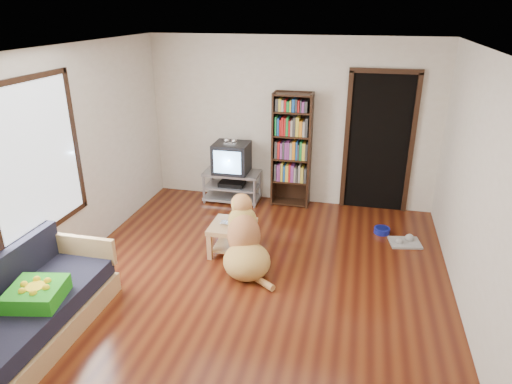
% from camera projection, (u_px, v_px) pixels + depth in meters
% --- Properties ---
extents(ground, '(5.00, 5.00, 0.00)m').
position_uv_depth(ground, '(254.00, 281.00, 5.34)').
color(ground, '#59250F').
rests_on(ground, ground).
extents(ceiling, '(5.00, 5.00, 0.00)m').
position_uv_depth(ceiling, '(253.00, 50.00, 4.35)').
color(ceiling, white).
rests_on(ceiling, ground).
extents(wall_back, '(4.50, 0.00, 4.50)m').
position_uv_depth(wall_back, '(291.00, 123.00, 7.10)').
color(wall_back, beige).
rests_on(wall_back, ground).
extents(wall_front, '(4.50, 0.00, 4.50)m').
position_uv_depth(wall_front, '(151.00, 327.00, 2.59)').
color(wall_front, beige).
rests_on(wall_front, ground).
extents(wall_left, '(0.00, 5.00, 5.00)m').
position_uv_depth(wall_left, '(66.00, 162.00, 5.32)').
color(wall_left, beige).
rests_on(wall_left, ground).
extents(wall_right, '(0.00, 5.00, 5.00)m').
position_uv_depth(wall_right, '(481.00, 196.00, 4.37)').
color(wall_right, beige).
rests_on(wall_right, ground).
extents(green_cushion, '(0.56, 0.56, 0.16)m').
position_uv_depth(green_cushion, '(37.00, 294.00, 4.26)').
color(green_cushion, '#29951B').
rests_on(green_cushion, sofa).
extents(laptop, '(0.32, 0.22, 0.02)m').
position_uv_depth(laptop, '(232.00, 225.00, 5.79)').
color(laptop, silver).
rests_on(laptop, coffee_table).
extents(dog_bowl, '(0.22, 0.22, 0.08)m').
position_uv_depth(dog_bowl, '(382.00, 230.00, 6.45)').
color(dog_bowl, navy).
rests_on(dog_bowl, ground).
extents(grey_rag, '(0.45, 0.39, 0.03)m').
position_uv_depth(grey_rag, '(405.00, 243.00, 6.17)').
color(grey_rag, '#A3A3A3').
rests_on(grey_rag, ground).
extents(window, '(0.03, 1.46, 1.70)m').
position_uv_depth(window, '(36.00, 159.00, 4.79)').
color(window, white).
rests_on(window, wall_left).
extents(doorway, '(1.03, 0.05, 2.19)m').
position_uv_depth(doorway, '(379.00, 140.00, 6.86)').
color(doorway, black).
rests_on(doorway, wall_back).
extents(tv_stand, '(0.90, 0.45, 0.50)m').
position_uv_depth(tv_stand, '(232.00, 185.00, 7.45)').
color(tv_stand, '#99999E').
rests_on(tv_stand, ground).
extents(crt_tv, '(0.55, 0.52, 0.58)m').
position_uv_depth(crt_tv, '(232.00, 157.00, 7.29)').
color(crt_tv, black).
rests_on(crt_tv, tv_stand).
extents(bookshelf, '(0.60, 0.30, 1.80)m').
position_uv_depth(bookshelf, '(292.00, 144.00, 7.06)').
color(bookshelf, black).
rests_on(bookshelf, ground).
extents(sofa, '(0.80, 1.80, 0.80)m').
position_uv_depth(sofa, '(31.00, 312.00, 4.39)').
color(sofa, tan).
rests_on(sofa, ground).
extents(coffee_table, '(0.55, 0.55, 0.40)m').
position_uv_depth(coffee_table, '(233.00, 233.00, 5.87)').
color(coffee_table, tan).
rests_on(coffee_table, ground).
extents(dog, '(0.78, 1.01, 0.91)m').
position_uv_depth(dog, '(245.00, 243.00, 5.51)').
color(dog, tan).
rests_on(dog, ground).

